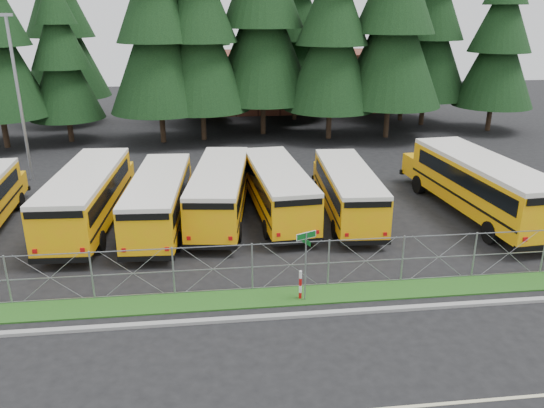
{
  "coord_description": "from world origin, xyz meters",
  "views": [
    {
      "loc": [
        -2.39,
        -19.28,
        10.31
      ],
      "look_at": [
        0.36,
        4.0,
        1.71
      ],
      "focal_mm": 35.0,
      "sensor_mm": 36.0,
      "label": 1
    }
  ],
  "objects_px": {
    "bus_6": "(346,192)",
    "light_standard": "(19,94)",
    "striped_bollard": "(300,285)",
    "bus_3": "(160,201)",
    "bus_5": "(277,191)",
    "bus_east": "(476,187)",
    "bus_4": "(221,192)",
    "bus_2": "(89,198)",
    "street_sign": "(306,252)"
  },
  "relations": [
    {
      "from": "bus_3",
      "to": "street_sign",
      "type": "bearing_deg",
      "value": -50.63
    },
    {
      "from": "street_sign",
      "to": "bus_east",
      "type": "bearing_deg",
      "value": 36.43
    },
    {
      "from": "bus_2",
      "to": "bus_5",
      "type": "xyz_separation_m",
      "value": [
        9.51,
        0.38,
        -0.11
      ]
    },
    {
      "from": "bus_2",
      "to": "bus_east",
      "type": "distance_m",
      "value": 19.94
    },
    {
      "from": "bus_4",
      "to": "bus_5",
      "type": "relative_size",
      "value": 1.02
    },
    {
      "from": "bus_2",
      "to": "bus_4",
      "type": "xyz_separation_m",
      "value": [
        6.55,
        0.34,
        -0.08
      ]
    },
    {
      "from": "light_standard",
      "to": "street_sign",
      "type": "bearing_deg",
      "value": -48.88
    },
    {
      "from": "bus_4",
      "to": "striped_bollard",
      "type": "distance_m",
      "value": 9.27
    },
    {
      "from": "bus_3",
      "to": "bus_east",
      "type": "xyz_separation_m",
      "value": [
        16.39,
        -0.34,
        0.22
      ]
    },
    {
      "from": "bus_6",
      "to": "light_standard",
      "type": "relative_size",
      "value": 1.0
    },
    {
      "from": "bus_3",
      "to": "bus_east",
      "type": "bearing_deg",
      "value": 2.07
    },
    {
      "from": "bus_east",
      "to": "street_sign",
      "type": "bearing_deg",
      "value": -148.28
    },
    {
      "from": "bus_3",
      "to": "bus_4",
      "type": "relative_size",
      "value": 0.98
    },
    {
      "from": "bus_2",
      "to": "bus_6",
      "type": "relative_size",
      "value": 1.11
    },
    {
      "from": "bus_5",
      "to": "bus_east",
      "type": "bearing_deg",
      "value": -10.97
    },
    {
      "from": "striped_bollard",
      "to": "bus_3",
      "type": "bearing_deg",
      "value": 125.84
    },
    {
      "from": "bus_2",
      "to": "bus_4",
      "type": "distance_m",
      "value": 6.56
    },
    {
      "from": "bus_2",
      "to": "bus_east",
      "type": "height_order",
      "value": "bus_east"
    },
    {
      "from": "bus_4",
      "to": "striped_bollard",
      "type": "xyz_separation_m",
      "value": [
        2.72,
        -8.83,
        -0.79
      ]
    },
    {
      "from": "bus_5",
      "to": "street_sign",
      "type": "distance_m",
      "value": 9.03
    },
    {
      "from": "bus_2",
      "to": "bus_3",
      "type": "bearing_deg",
      "value": -5.9
    },
    {
      "from": "bus_2",
      "to": "bus_east",
      "type": "xyz_separation_m",
      "value": [
        19.92,
        -0.87,
        0.11
      ]
    },
    {
      "from": "bus_3",
      "to": "light_standard",
      "type": "xyz_separation_m",
      "value": [
        -8.91,
        8.88,
        4.14
      ]
    },
    {
      "from": "light_standard",
      "to": "bus_2",
      "type": "bearing_deg",
      "value": -57.18
    },
    {
      "from": "bus_3",
      "to": "light_standard",
      "type": "relative_size",
      "value": 1.03
    },
    {
      "from": "bus_2",
      "to": "light_standard",
      "type": "xyz_separation_m",
      "value": [
        -5.38,
        8.34,
        4.03
      ]
    },
    {
      "from": "bus_4",
      "to": "light_standard",
      "type": "relative_size",
      "value": 1.05
    },
    {
      "from": "bus_4",
      "to": "striped_bollard",
      "type": "relative_size",
      "value": 8.86
    },
    {
      "from": "bus_2",
      "to": "bus_3",
      "type": "xyz_separation_m",
      "value": [
        3.53,
        -0.54,
        -0.11
      ]
    },
    {
      "from": "bus_3",
      "to": "street_sign",
      "type": "xyz_separation_m",
      "value": [
        5.9,
        -8.08,
        0.67
      ]
    },
    {
      "from": "bus_5",
      "to": "light_standard",
      "type": "relative_size",
      "value": 1.02
    },
    {
      "from": "bus_3",
      "to": "bus_5",
      "type": "height_order",
      "value": "bus_3"
    },
    {
      "from": "striped_bollard",
      "to": "light_standard",
      "type": "xyz_separation_m",
      "value": [
        -14.66,
        16.83,
        4.9
      ]
    },
    {
      "from": "street_sign",
      "to": "striped_bollard",
      "type": "bearing_deg",
      "value": 140.35
    },
    {
      "from": "bus_2",
      "to": "striped_bollard",
      "type": "distance_m",
      "value": 12.6
    },
    {
      "from": "bus_4",
      "to": "bus_east",
      "type": "bearing_deg",
      "value": 2.14
    },
    {
      "from": "bus_5",
      "to": "bus_east",
      "type": "distance_m",
      "value": 10.48
    },
    {
      "from": "street_sign",
      "to": "light_standard",
      "type": "relative_size",
      "value": 0.28
    },
    {
      "from": "striped_bollard",
      "to": "bus_6",
      "type": "bearing_deg",
      "value": 65.18
    },
    {
      "from": "bus_5",
      "to": "light_standard",
      "type": "height_order",
      "value": "light_standard"
    },
    {
      "from": "bus_2",
      "to": "street_sign",
      "type": "relative_size",
      "value": 3.99
    },
    {
      "from": "bus_2",
      "to": "striped_bollard",
      "type": "height_order",
      "value": "bus_2"
    },
    {
      "from": "bus_east",
      "to": "bus_6",
      "type": "bearing_deg",
      "value": 169.25
    },
    {
      "from": "bus_4",
      "to": "bus_east",
      "type": "height_order",
      "value": "bus_east"
    },
    {
      "from": "bus_6",
      "to": "bus_east",
      "type": "height_order",
      "value": "bus_east"
    },
    {
      "from": "street_sign",
      "to": "striped_bollard",
      "type": "xyz_separation_m",
      "value": [
        -0.15,
        0.13,
        -1.43
      ]
    },
    {
      "from": "bus_4",
      "to": "light_standard",
      "type": "distance_m",
      "value": 14.95
    },
    {
      "from": "light_standard",
      "to": "bus_5",
      "type": "bearing_deg",
      "value": -28.13
    },
    {
      "from": "bus_3",
      "to": "bus_2",
      "type": "bearing_deg",
      "value": 174.56
    },
    {
      "from": "street_sign",
      "to": "light_standard",
      "type": "height_order",
      "value": "light_standard"
    }
  ]
}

